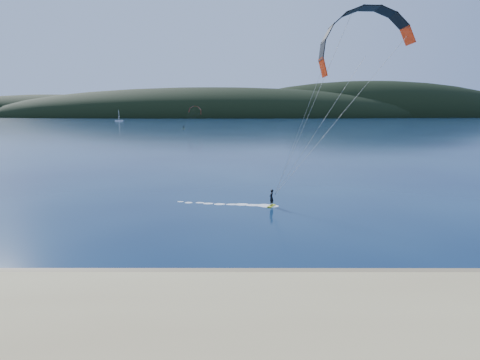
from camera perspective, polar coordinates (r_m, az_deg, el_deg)
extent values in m
plane|color=#071434|center=(20.02, -9.19, -19.44)|extent=(1800.00, 1800.00, 0.00)
cube|color=olive|center=(23.97, -7.43, -14.08)|extent=(220.00, 2.50, 0.10)
ellipsoid|color=black|center=(739.16, -4.09, 9.24)|extent=(840.00, 280.00, 110.00)
ellipsoid|color=black|center=(818.62, 18.60, 8.82)|extent=(600.00, 240.00, 140.00)
ellipsoid|color=black|center=(884.49, -25.88, 8.40)|extent=(520.00, 220.00, 90.00)
cube|color=#B7C717|center=(40.83, 4.66, -3.83)|extent=(1.02, 1.47, 0.08)
imported|color=black|center=(40.63, 4.67, -2.60)|extent=(0.65, 0.75, 1.74)
cylinder|color=gray|center=(38.48, 11.34, 7.24)|extent=(0.02, 0.02, 15.97)
cube|color=#B7C717|center=(232.78, -8.32, 7.52)|extent=(1.49, 1.45, 0.09)
imported|color=black|center=(232.74, -8.33, 7.76)|extent=(1.19, 1.18, 1.94)
cylinder|color=gray|center=(230.37, -7.48, 8.88)|extent=(0.02, 0.02, 11.12)
cube|color=white|center=(440.92, -17.47, 8.36)|extent=(8.89, 5.33, 1.48)
cylinder|color=white|center=(440.83, -17.51, 9.12)|extent=(0.21, 0.21, 11.63)
cube|color=white|center=(442.23, -17.45, 9.12)|extent=(0.95, 2.62, 8.45)
cube|color=white|center=(439.23, -17.56, 8.84)|extent=(0.74, 2.02, 5.28)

